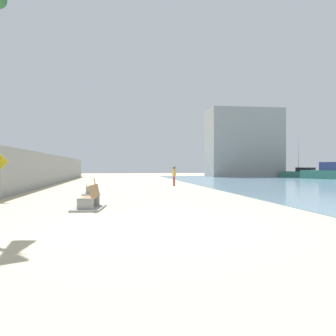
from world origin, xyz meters
TOP-DOWN VIEW (x-y plane):
  - ground_plane at (0.00, 18.00)m, footprint 120.00×120.00m
  - seawall at (-7.50, 18.00)m, footprint 0.80×64.00m
  - bench_near at (-2.20, 4.13)m, footprint 1.33×2.21m
  - bench_far at (-2.68, 11.80)m, footprint 1.24×2.17m
  - person_walking at (3.78, 20.00)m, footprint 0.27×0.51m
  - boat_distant at (26.58, 39.72)m, footprint 4.41×5.98m
  - boat_mid_bay at (26.76, 33.49)m, footprint 4.47×6.60m
  - harbor_building at (19.81, 46.00)m, footprint 12.00×6.00m

SIDE VIEW (x-z plane):
  - ground_plane at x=0.00m, z-range 0.00..0.00m
  - bench_near at x=-2.20m, z-range -0.26..0.72m
  - bench_far at x=-2.68m, z-range -0.26..0.72m
  - boat_distant at x=26.58m, z-range -2.66..3.95m
  - boat_mid_bay at x=26.76m, z-range -0.26..2.00m
  - person_walking at x=3.78m, z-range 0.14..1.85m
  - seawall at x=-7.50m, z-range 0.00..2.81m
  - harbor_building at x=19.81m, z-range 0.00..11.21m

